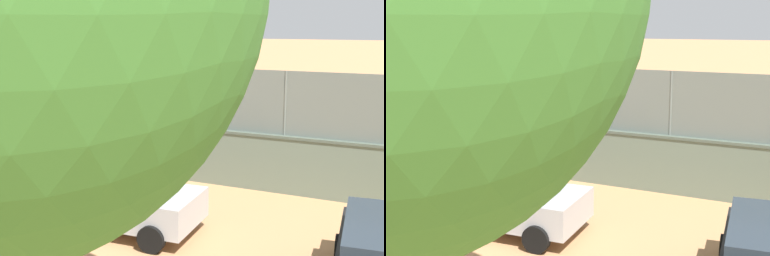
# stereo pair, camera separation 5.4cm
# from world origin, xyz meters

# --- Properties ---
(ground_plane) EXTENTS (260.00, 260.00, 0.00)m
(ground_plane) POSITION_xyz_m (0.00, 0.00, 0.00)
(ground_plane) COLOR tan
(perimeter_wall) EXTENTS (30.26, 1.06, 1.71)m
(perimeter_wall) POSITION_xyz_m (2.30, 9.31, 0.86)
(perimeter_wall) COLOR slate
(perimeter_wall) RESTS_ON ground_plane
(fence_panel_on_wall) EXTENTS (29.72, 0.71, 1.84)m
(fence_panel_on_wall) POSITION_xyz_m (2.30, 9.31, 2.63)
(fence_panel_on_wall) COLOR slate
(fence_panel_on_wall) RESTS_ON perimeter_wall
(player_near_wall_returning) EXTENTS (0.79, 1.28, 1.69)m
(player_near_wall_returning) POSITION_xyz_m (5.79, 6.32, 1.01)
(player_near_wall_returning) COLOR #B2B2B2
(player_near_wall_returning) RESTS_ON ground_plane
(player_foreground_swinging) EXTENTS (1.10, 0.75, 1.70)m
(player_foreground_swinging) POSITION_xyz_m (-3.89, 6.51, 1.01)
(player_foreground_swinging) COLOR #591919
(player_foreground_swinging) RESTS_ON ground_plane
(player_baseline_waiting) EXTENTS (0.88, 0.73, 1.72)m
(player_baseline_waiting) POSITION_xyz_m (1.69, 3.15, 1.02)
(player_baseline_waiting) COLOR #591919
(player_baseline_waiting) RESTS_ON ground_plane
(sports_ball) EXTENTS (0.23, 0.23, 0.23)m
(sports_ball) POSITION_xyz_m (6.16, 8.30, 0.91)
(sports_ball) COLOR #3399D8
(spare_ball_by_wall) EXTENTS (0.17, 0.17, 0.17)m
(spare_ball_by_wall) POSITION_xyz_m (-0.91, 8.45, 0.08)
(spare_ball_by_wall) COLOR white
(spare_ball_by_wall) RESTS_ON ground_plane
(parked_car_silver) EXTENTS (4.04, 2.16, 1.64)m
(parked_car_silver) POSITION_xyz_m (0.19, 13.78, 0.84)
(parked_car_silver) COLOR #B7B7BC
(parked_car_silver) RESTS_ON ground_plane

